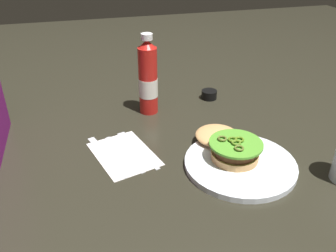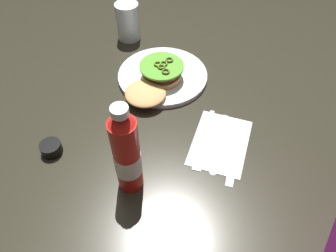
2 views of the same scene
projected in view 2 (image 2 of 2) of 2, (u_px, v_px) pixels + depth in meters
ground_plane at (153, 111)px, 0.88m from camera, size 3.00×3.00×0.00m
dinner_plate at (163, 76)px, 0.96m from camera, size 0.27×0.27×0.01m
burger_sandwich at (156, 79)px, 0.91m from camera, size 0.21×0.13×0.05m
ketchup_bottle at (127, 155)px, 0.65m from camera, size 0.06×0.06×0.25m
water_glass at (128, 21)px, 1.06m from camera, size 0.08×0.08×0.12m
condiment_cup at (51, 148)px, 0.78m from camera, size 0.05×0.05×0.03m
napkin at (220, 142)px, 0.80m from camera, size 0.22×0.18×0.00m
fork_utensil at (203, 143)px, 0.80m from camera, size 0.19×0.08×0.00m
spoon_utensil at (219, 151)px, 0.78m from camera, size 0.19×0.08×0.00m
butter_knife at (235, 154)px, 0.78m from camera, size 0.21×0.08×0.00m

